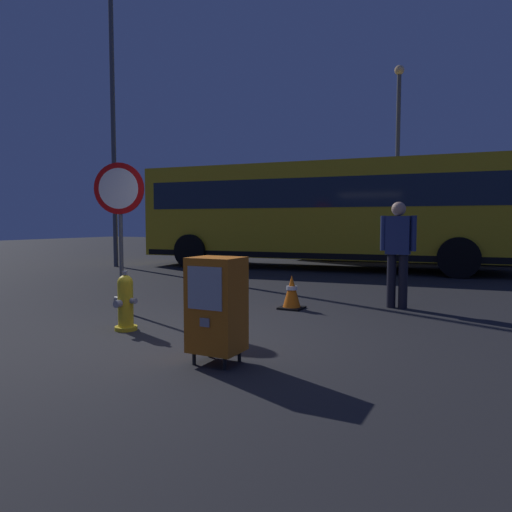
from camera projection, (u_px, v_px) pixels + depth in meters
ground_plane at (186, 339)px, 5.42m from camera, size 60.00×60.00×0.00m
fire_hydrant at (125, 302)px, 5.87m from camera, size 0.33×0.32×0.75m
newspaper_box_primary at (217, 304)px, 4.47m from camera, size 0.48×0.42×1.02m
stop_sign at (120, 205)px, 6.97m from camera, size 0.71×0.31×2.23m
pedestrian at (398, 248)px, 7.36m from camera, size 0.55×0.22×1.67m
traffic_cone at (292, 292)px, 7.34m from camera, size 0.36×0.36×0.53m
bus_near at (322, 210)px, 13.76m from camera, size 10.70×3.60×3.00m
bus_far at (444, 212)px, 15.89m from camera, size 10.61×3.18×3.00m
street_light_near_left at (398, 149)px, 15.60m from camera, size 0.32×0.32×6.50m
street_light_near_right at (113, 105)px, 14.10m from camera, size 0.32×0.32×8.59m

